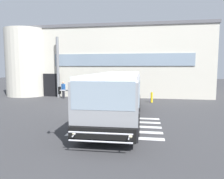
# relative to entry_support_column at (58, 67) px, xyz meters

# --- Properties ---
(ground_plane) EXTENTS (80.00, 90.00, 0.02)m
(ground_plane) POSITION_rel_entry_support_column_xyz_m (5.45, -5.40, -3.05)
(ground_plane) COLOR #353538
(ground_plane) RESTS_ON ground
(bay_paint_stripes) EXTENTS (4.40, 3.96, 0.01)m
(bay_paint_stripes) POSITION_rel_entry_support_column_xyz_m (7.45, -9.60, -3.04)
(bay_paint_stripes) COLOR silver
(bay_paint_stripes) RESTS_ON ground
(terminal_building) EXTENTS (21.67, 13.80, 7.40)m
(terminal_building) POSITION_rel_entry_support_column_xyz_m (4.76, 6.20, 0.65)
(terminal_building) COLOR beige
(terminal_building) RESTS_ON ground
(entry_support_column) EXTENTS (0.28, 0.28, 6.09)m
(entry_support_column) POSITION_rel_entry_support_column_xyz_m (0.00, 0.00, 0.00)
(entry_support_column) COLOR slate
(entry_support_column) RESTS_ON ground
(bus_main_foreground) EXTENTS (3.02, 10.99, 2.70)m
(bus_main_foreground) POSITION_rel_entry_support_column_xyz_m (7.17, -7.78, -1.71)
(bus_main_foreground) COLOR gray
(bus_main_foreground) RESTS_ON ground
(passenger_near_column) EXTENTS (0.52, 0.38, 1.68)m
(passenger_near_column) POSITION_rel_entry_support_column_xyz_m (0.80, -0.66, -2.12)
(passenger_near_column) COLOR #2D2D33
(passenger_near_column) RESTS_ON ground
(passenger_by_doorway) EXTENTS (0.57, 0.31, 1.68)m
(passenger_by_doorway) POSITION_rel_entry_support_column_xyz_m (1.96, -0.37, -2.12)
(passenger_by_doorway) COLOR #2D2D33
(passenger_by_doorway) RESTS_ON ground
(passenger_at_curb_edge) EXTENTS (0.54, 0.36, 1.68)m
(passenger_at_curb_edge) POSITION_rel_entry_support_column_xyz_m (2.65, -0.88, -2.12)
(passenger_at_curb_edge) COLOR #2D2D33
(passenger_at_curb_edge) RESTS_ON ground
(safety_bollard_yellow) EXTENTS (0.18, 0.18, 0.90)m
(safety_bollard_yellow) POSITION_rel_entry_support_column_xyz_m (9.36, -1.80, -2.59)
(safety_bollard_yellow) COLOR yellow
(safety_bollard_yellow) RESTS_ON ground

